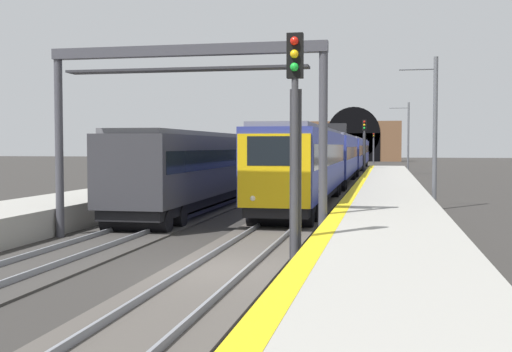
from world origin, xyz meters
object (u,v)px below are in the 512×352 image
(overhead_signal_gantry, at_px, (185,90))
(catenary_mast_far, at_px, (408,138))
(railway_signal_mid, at_px, (364,143))
(train_adjacent_platform, at_px, (242,162))
(railway_signal_far, at_px, (374,146))
(catenary_mast_near, at_px, (434,132))
(train_main_approaching, at_px, (344,155))
(railway_signal_near, at_px, (295,133))

(overhead_signal_gantry, bearing_deg, catenary_mast_far, -9.64)
(railway_signal_mid, bearing_deg, train_adjacent_platform, -16.63)
(train_adjacent_platform, distance_m, railway_signal_mid, 24.15)
(train_adjacent_platform, height_order, railway_signal_mid, railway_signal_mid)
(railway_signal_mid, xyz_separation_m, overhead_signal_gantry, (-42.65, 4.42, 1.59))
(train_adjacent_platform, bearing_deg, railway_signal_far, -6.29)
(catenary_mast_near, bearing_deg, train_main_approaching, 12.15)
(catenary_mast_near, bearing_deg, railway_signal_far, 3.31)
(train_main_approaching, height_order, railway_signal_far, railway_signal_far)
(train_main_approaching, relative_size, catenary_mast_far, 9.99)
(catenary_mast_far, bearing_deg, catenary_mast_near, -179.99)
(railway_signal_mid, bearing_deg, catenary_mast_near, 8.33)
(railway_signal_far, relative_size, catenary_mast_near, 0.71)
(railway_signal_far, bearing_deg, railway_signal_mid, 0.00)
(railway_signal_near, xyz_separation_m, catenary_mast_near, (17.77, -4.43, 0.39))
(train_adjacent_platform, xyz_separation_m, railway_signal_mid, (23.11, -6.90, 1.25))
(overhead_signal_gantry, bearing_deg, catenary_mast_near, -35.53)
(railway_signal_near, height_order, catenary_mast_far, catenary_mast_far)
(train_main_approaching, bearing_deg, railway_signal_near, 2.01)
(train_adjacent_platform, xyz_separation_m, railway_signal_near, (-24.91, -6.90, 1.32))
(railway_signal_mid, relative_size, catenary_mast_far, 0.72)
(railway_signal_near, height_order, railway_signal_far, railway_signal_near)
(train_adjacent_platform, relative_size, catenary_mast_near, 5.06)
(train_adjacent_platform, height_order, overhead_signal_gantry, overhead_signal_gantry)
(overhead_signal_gantry, bearing_deg, railway_signal_far, -2.84)
(train_adjacent_platform, distance_m, catenary_mast_far, 34.46)
(railway_signal_near, xyz_separation_m, railway_signal_mid, (48.02, 0.00, -0.06))
(train_main_approaching, xyz_separation_m, railway_signal_far, (47.08, -1.94, 0.81))
(railway_signal_far, xyz_separation_m, overhead_signal_gantry, (-89.06, 4.42, 1.88))
(railway_signal_mid, relative_size, catenary_mast_near, 0.75)
(train_main_approaching, distance_m, train_adjacent_platform, 22.99)
(train_adjacent_platform, relative_size, catenary_mast_far, 4.82)
(train_main_approaching, height_order, overhead_signal_gantry, overhead_signal_gantry)
(overhead_signal_gantry, distance_m, catenary_mast_far, 52.79)
(railway_signal_near, xyz_separation_m, railway_signal_far, (94.44, 0.00, -0.36))
(train_main_approaching, height_order, railway_signal_mid, railway_signal_mid)
(railway_signal_near, distance_m, overhead_signal_gantry, 7.12)
(train_adjacent_platform, height_order, railway_signal_near, railway_signal_near)
(railway_signal_far, bearing_deg, overhead_signal_gantry, -2.84)
(train_main_approaching, distance_m, catenary_mast_far, 12.02)
(train_main_approaching, xyz_separation_m, train_adjacent_platform, (-22.45, 4.96, -0.15))
(railway_signal_far, xyz_separation_m, catenary_mast_far, (-37.03, -4.42, 0.95))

